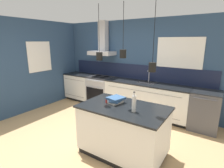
# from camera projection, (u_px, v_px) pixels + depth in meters

# --- Properties ---
(ground_plane) EXTENTS (16.00, 16.00, 0.00)m
(ground_plane) POSITION_uv_depth(u_px,v_px,m) (91.00, 135.00, 3.82)
(ground_plane) COLOR tan
(ground_plane) RESTS_ON ground
(wall_back) EXTENTS (5.60, 2.29, 2.60)m
(wall_back) POSITION_uv_depth(u_px,v_px,m) (132.00, 64.00, 5.14)
(wall_back) COLOR navy
(wall_back) RESTS_ON ground_plane
(wall_left) EXTENTS (0.08, 3.80, 2.60)m
(wall_left) POSITION_uv_depth(u_px,v_px,m) (44.00, 64.00, 5.37)
(wall_left) COLOR navy
(wall_left) RESTS_ON ground_plane
(counter_run_left) EXTENTS (1.00, 0.64, 0.91)m
(counter_run_left) POSITION_uv_depth(u_px,v_px,m) (81.00, 86.00, 6.08)
(counter_run_left) COLOR black
(counter_run_left) RESTS_ON ground_plane
(counter_run_sink) EXTENTS (2.32, 0.64, 1.26)m
(counter_run_sink) POSITION_uv_depth(u_px,v_px,m) (145.00, 99.00, 4.79)
(counter_run_sink) COLOR black
(counter_run_sink) RESTS_ON ground_plane
(oven_range) EXTENTS (0.76, 0.66, 0.91)m
(oven_range) POSITION_uv_depth(u_px,v_px,m) (101.00, 91.00, 5.61)
(oven_range) COLOR #B5B5BA
(oven_range) RESTS_ON ground_plane
(dishwasher) EXTENTS (0.62, 0.65, 0.91)m
(dishwasher) POSITION_uv_depth(u_px,v_px,m) (205.00, 110.00, 4.01)
(dishwasher) COLOR #4C4C51
(dishwasher) RESTS_ON ground_plane
(kitchen_island) EXTENTS (1.50, 0.93, 0.91)m
(kitchen_island) POSITION_uv_depth(u_px,v_px,m) (123.00, 130.00, 3.11)
(kitchen_island) COLOR black
(kitchen_island) RESTS_ON ground_plane
(bottle_on_island) EXTENTS (0.07, 0.07, 0.33)m
(bottle_on_island) POSITION_uv_depth(u_px,v_px,m) (134.00, 103.00, 2.76)
(bottle_on_island) COLOR silver
(bottle_on_island) RESTS_ON kitchen_island
(book_stack) EXTENTS (0.31, 0.33, 0.11)m
(book_stack) POSITION_uv_depth(u_px,v_px,m) (116.00, 100.00, 3.16)
(book_stack) COLOR silver
(book_stack) RESTS_ON kitchen_island
(red_supply_box) EXTENTS (0.20, 0.16, 0.09)m
(red_supply_box) POSITION_uv_depth(u_px,v_px,m) (112.00, 100.00, 3.19)
(red_supply_box) COLOR red
(red_supply_box) RESTS_ON kitchen_island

